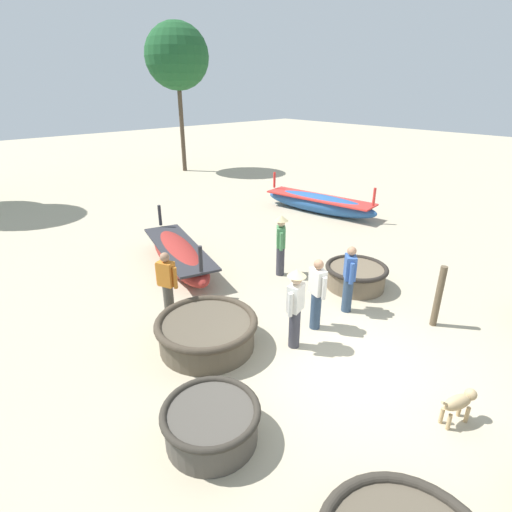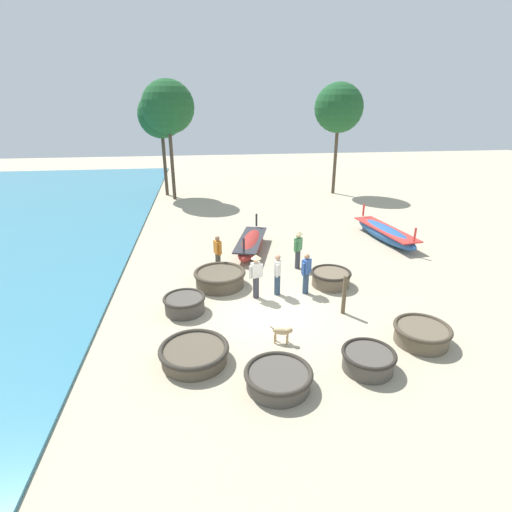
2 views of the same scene
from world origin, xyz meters
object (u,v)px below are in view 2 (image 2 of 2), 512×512
(coracle_front_left, at_px, (220,278))
(long_boat_white_hull, at_px, (251,244))
(tree_left_mid, at_px, (339,108))
(tree_center, at_px, (161,115))
(coracle_center, at_px, (278,378))
(fisherman_standing_right, at_px, (298,247))
(mooring_post_mid_beach, at_px, (344,295))
(fisherman_with_hat, at_px, (218,253))
(tree_tall_back, at_px, (168,107))
(coracle_weathered, at_px, (194,353))
(coracle_far_left, at_px, (422,333))
(long_boat_green_hull, at_px, (385,233))
(fisherman_hauling, at_px, (277,274))
(fisherman_standing_left, at_px, (256,273))
(dog, at_px, (283,332))
(coracle_far_right, at_px, (368,360))
(coracle_nearest, at_px, (185,304))
(fisherman_crouching, at_px, (306,273))
(coracle_upturned, at_px, (331,278))

(coracle_front_left, xyz_separation_m, long_boat_white_hull, (1.61, 3.54, 0.04))
(tree_left_mid, height_order, tree_center, tree_left_mid)
(coracle_center, xyz_separation_m, fisherman_standing_right, (2.16, 7.30, 0.69))
(coracle_center, height_order, fisherman_standing_right, fisherman_standing_right)
(mooring_post_mid_beach, bearing_deg, fisherman_with_hat, 135.09)
(long_boat_white_hull, bearing_deg, coracle_center, -92.53)
(long_boat_white_hull, distance_m, tree_tall_back, 13.22)
(coracle_weathered, xyz_separation_m, coracle_far_left, (6.67, 0.08, 0.04))
(long_boat_green_hull, distance_m, tree_center, 17.46)
(fisherman_hauling, xyz_separation_m, fisherman_standing_left, (-0.81, -0.14, 0.12))
(long_boat_white_hull, height_order, dog, long_boat_white_hull)
(coracle_far_right, distance_m, tree_center, 23.32)
(coracle_weathered, relative_size, dog, 2.95)
(coracle_nearest, bearing_deg, fisherman_crouching, 10.67)
(coracle_nearest, height_order, fisherman_standing_left, fisherman_standing_left)
(coracle_far_left, distance_m, long_boat_white_hull, 9.15)
(fisherman_crouching, height_order, tree_tall_back, tree_tall_back)
(fisherman_standing_right, xyz_separation_m, tree_center, (-6.57, 14.71, 4.68))
(coracle_upturned, relative_size, mooring_post_mid_beach, 1.13)
(coracle_front_left, bearing_deg, fisherman_hauling, -25.88)
(coracle_front_left, xyz_separation_m, fisherman_with_hat, (-0.01, 1.37, 0.50))
(coracle_far_right, relative_size, long_boat_green_hull, 0.29)
(coracle_nearest, relative_size, fisherman_with_hat, 0.91)
(coracle_upturned, distance_m, coracle_center, 6.31)
(fisherman_crouching, relative_size, tree_tall_back, 0.20)
(fisherman_hauling, bearing_deg, long_boat_white_hull, 95.66)
(fisherman_hauling, xyz_separation_m, mooring_post_mid_beach, (1.96, -1.65, -0.15))
(long_boat_white_hull, distance_m, dog, 7.66)
(long_boat_green_hull, xyz_separation_m, dog, (-6.92, -8.36, -0.01))
(coracle_upturned, bearing_deg, coracle_front_left, 173.38)
(coracle_far_right, height_order, fisherman_crouching, fisherman_crouching)
(tree_left_mid, bearing_deg, fisherman_standing_right, -113.26)
(fisherman_standing_left, bearing_deg, tree_left_mid, 63.68)
(long_boat_green_hull, relative_size, tree_center, 0.68)
(tree_center, bearing_deg, coracle_weathered, -83.66)
(coracle_far_right, xyz_separation_m, long_boat_green_hull, (4.89, 9.87, 0.08))
(fisherman_standing_left, bearing_deg, coracle_weathered, -121.43)
(coracle_weathered, distance_m, coracle_far_left, 6.67)
(fisherman_with_hat, distance_m, tree_left_mid, 17.30)
(tree_center, bearing_deg, coracle_far_right, -72.28)
(coracle_far_right, distance_m, mooring_post_mid_beach, 3.02)
(coracle_center, bearing_deg, coracle_upturned, 60.95)
(coracle_far_right, height_order, long_boat_green_hull, long_boat_green_hull)
(coracle_upturned, xyz_separation_m, coracle_front_left, (-4.25, 0.49, 0.02))
(coracle_far_right, relative_size, tree_tall_back, 0.18)
(coracle_far_left, height_order, fisherman_crouching, fisherman_crouching)
(long_boat_green_hull, distance_m, fisherman_hauling, 8.38)
(coracle_far_right, bearing_deg, tree_tall_back, 107.21)
(coracle_upturned, xyz_separation_m, coracle_center, (-3.06, -5.52, -0.05))
(coracle_nearest, distance_m, coracle_front_left, 2.26)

